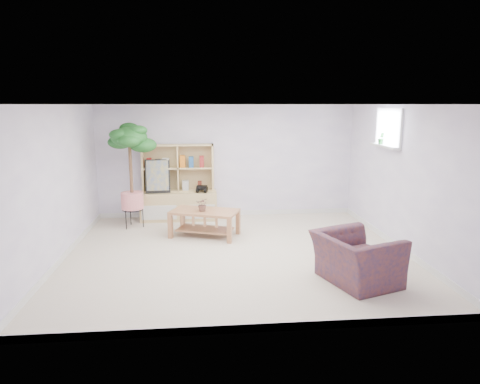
{
  "coord_description": "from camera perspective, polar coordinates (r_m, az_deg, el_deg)",
  "views": [
    {
      "loc": [
        -0.56,
        -6.66,
        2.4
      ],
      "look_at": [
        0.08,
        0.19,
        0.99
      ],
      "focal_mm": 32.0,
      "sensor_mm": 36.0,
      "label": 1
    }
  ],
  "objects": [
    {
      "name": "baseboard",
      "position": [
        7.08,
        -0.47,
        -7.8
      ],
      "size": [
        5.5,
        5.0,
        0.1
      ],
      "primitive_type": null,
      "color": "silver",
      "rests_on": "floor"
    },
    {
      "name": "table_plant",
      "position": [
        7.81,
        -4.98,
        -1.65
      ],
      "size": [
        0.26,
        0.24,
        0.26
      ],
      "primitive_type": "imported",
      "rotation": [
        0.0,
        0.0,
        -0.2
      ],
      "color": "#27662B",
      "rests_on": "coffee_table"
    },
    {
      "name": "sill_plant",
      "position": [
        8.11,
        18.31,
        6.81
      ],
      "size": [
        0.14,
        0.12,
        0.21
      ],
      "primitive_type": "imported",
      "rotation": [
        0.0,
        0.0,
        -0.23
      ],
      "color": "#1B6022",
      "rests_on": "window_sill"
    },
    {
      "name": "floor",
      "position": [
        7.1,
        -0.47,
        -8.18
      ],
      "size": [
        5.5,
        5.0,
        0.01
      ],
      "primitive_type": "cube",
      "color": "#BCB096",
      "rests_on": "ground"
    },
    {
      "name": "ceiling",
      "position": [
        6.68,
        -0.5,
        11.59
      ],
      "size": [
        5.5,
        5.0,
        0.01
      ],
      "primitive_type": "cube",
      "color": "white",
      "rests_on": "walls"
    },
    {
      "name": "armchair",
      "position": [
        6.09,
        15.26,
        -8.14
      ],
      "size": [
        1.2,
        1.29,
        0.77
      ],
      "primitive_type": "imported",
      "rotation": [
        0.0,
        0.0,
        1.91
      ],
      "color": "#1E2143",
      "rests_on": "floor"
    },
    {
      "name": "floor_tree",
      "position": [
        8.61,
        -14.32,
        2.07
      ],
      "size": [
        0.84,
        0.84,
        2.06
      ],
      "primitive_type": null,
      "rotation": [
        0.0,
        0.0,
        -0.11
      ],
      "color": "#1B6022",
      "rests_on": "floor"
    },
    {
      "name": "coffee_table",
      "position": [
        7.95,
        -4.72,
        -4.17
      ],
      "size": [
        1.35,
        1.03,
        0.49
      ],
      "primitive_type": null,
      "rotation": [
        0.0,
        0.0,
        -0.36
      ],
      "color": "#AF744C",
      "rests_on": "floor"
    },
    {
      "name": "walls",
      "position": [
        6.79,
        -0.49,
        1.41
      ],
      "size": [
        5.51,
        5.01,
        2.4
      ],
      "color": "silver",
      "rests_on": "floor"
    },
    {
      "name": "toy_truck",
      "position": [
        8.97,
        -5.1,
        0.47
      ],
      "size": [
        0.34,
        0.27,
        0.16
      ],
      "primitive_type": null,
      "rotation": [
        0.0,
        0.0,
        -0.19
      ],
      "color": "black",
      "rests_on": "storage_unit"
    },
    {
      "name": "window",
      "position": [
        7.98,
        19.26,
        8.08
      ],
      "size": [
        0.1,
        0.98,
        0.68
      ],
      "primitive_type": null,
      "color": "silver",
      "rests_on": "walls"
    },
    {
      "name": "storage_unit",
      "position": [
        9.05,
        -8.23,
        1.25
      ],
      "size": [
        1.59,
        0.54,
        1.59
      ],
      "primitive_type": null,
      "color": "#D8B876",
      "rests_on": "floor"
    },
    {
      "name": "poster",
      "position": [
        9.0,
        -10.93,
        2.07
      ],
      "size": [
        0.51,
        0.15,
        0.7
      ],
      "primitive_type": null,
      "rotation": [
        0.0,
        0.0,
        0.07
      ],
      "color": "gold",
      "rests_on": "storage_unit"
    },
    {
      "name": "window_sill",
      "position": [
        7.97,
        18.71,
        5.8
      ],
      "size": [
        0.14,
        1.0,
        0.04
      ],
      "primitive_type": "cube",
      "color": "silver",
      "rests_on": "walls"
    }
  ]
}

